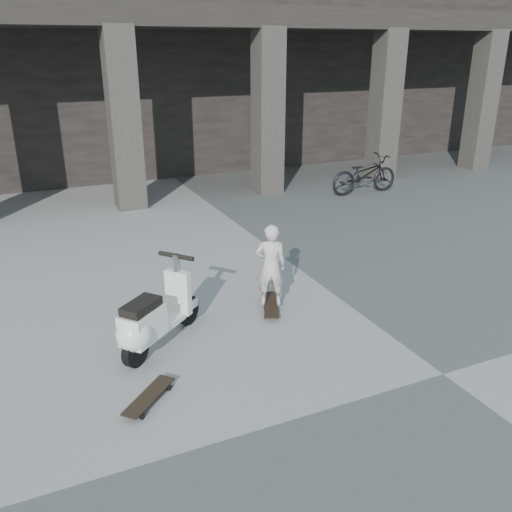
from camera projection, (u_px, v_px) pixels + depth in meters
name	position (u px, v px, depth m)	size (l,w,h in m)	color
ground	(443.00, 374.00, 6.31)	(90.00, 90.00, 0.00)	#4A4B48
colonnade	(144.00, 64.00, 16.88)	(28.00, 8.82, 6.00)	black
longboard	(270.00, 305.00, 7.84)	(0.51, 0.85, 0.08)	black
skateboard_spare	(149.00, 397.00, 5.79)	(0.69, 0.67, 0.09)	black
child	(271.00, 265.00, 7.62)	(0.44, 0.29, 1.20)	beige
scooter	(149.00, 322.00, 6.58)	(1.29, 1.13, 1.10)	black
bicycle	(364.00, 174.00, 13.85)	(0.65, 1.87, 0.98)	black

